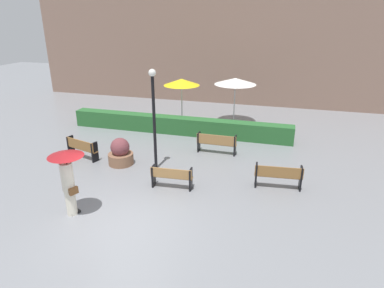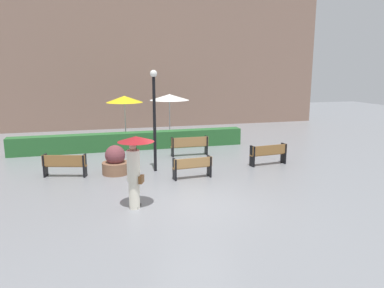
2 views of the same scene
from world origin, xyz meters
The scene contains 12 objects.
ground_plane centered at (0.00, 0.00, 0.00)m, with size 60.00×60.00×0.00m, color gray.
bench_far_right centered at (4.34, 3.64, 0.53)m, with size 1.70×0.51×0.89m.
bench_far_left centered at (-3.99, 4.12, 0.51)m, with size 1.66×0.77×0.87m.
bench_back_row centered at (1.54, 6.25, 0.53)m, with size 1.79×0.38×0.91m.
bench_mid_center centered at (0.65, 2.62, 0.48)m, with size 1.53×0.45×0.81m.
pedestrian_with_umbrella centered at (-1.78, 0.14, 1.44)m, with size 1.05×1.05×2.18m.
planter_pot centered at (-2.09, 4.04, 0.49)m, with size 1.05×1.05×1.15m.
lamp_post centered at (-0.51, 4.03, 2.46)m, with size 0.28×0.28×4.03m.
patio_umbrella_yellow centered at (-1.15, 9.64, 2.48)m, with size 1.96×1.96×2.67m.
patio_umbrella_white centered at (1.58, 10.89, 2.45)m, with size 2.32×2.32×2.63m.
hedge_strip centered at (-0.97, 8.40, 0.44)m, with size 11.78×0.70×0.88m, color #28602D.
building_facade centered at (0.00, 16.00, 4.85)m, with size 28.00×1.20×9.70m, color #846656.
Camera 1 is at (4.27, -7.53, 5.89)m, focal length 31.27 mm.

